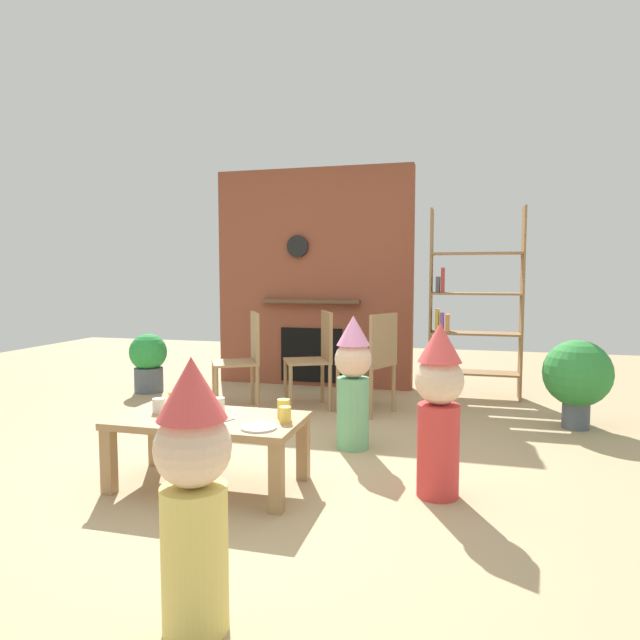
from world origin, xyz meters
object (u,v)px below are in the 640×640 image
paper_plate_front (259,427)px  potted_plant_tall (577,376)px  paper_cup_near_right (219,407)px  birthday_cake_slice (192,400)px  coffee_table (209,428)px  paper_cup_center (285,415)px  paper_cup_far_left (159,406)px  child_in_pink (439,405)px  dining_chair_right (375,357)px  bookshelf (468,312)px  paper_cup_near_left (175,398)px  child_with_cone_hat (194,488)px  child_by_the_chairs (353,379)px  dining_chair_middle (317,353)px  potted_plant_short (148,360)px  dining_chair_left (245,355)px  paper_cup_far_right (284,408)px  paper_plate_rear (185,422)px

paper_plate_front → potted_plant_tall: bearing=45.9°
paper_cup_near_right → birthday_cake_slice: paper_cup_near_right is taller
coffee_table → birthday_cake_slice: bearing=135.6°
coffee_table → paper_cup_center: size_ratio=12.31×
paper_cup_far_left → child_in_pink: size_ratio=0.09×
child_in_pink → paper_cup_far_left: bearing=-2.4°
paper_cup_near_right → dining_chair_right: dining_chair_right is taller
bookshelf → potted_plant_tall: (0.85, -0.98, -0.44)m
paper_cup_near_left → child_with_cone_hat: (0.88, -1.42, 0.05)m
child_by_the_chairs → dining_chair_middle: bearing=-116.4°
paper_cup_near_left → child_in_pink: child_in_pink is taller
child_in_pink → potted_plant_short: child_in_pink is taller
potted_plant_short → paper_cup_far_left: bearing=-56.6°
dining_chair_left → paper_cup_far_right: bearing=90.4°
paper_cup_far_left → dining_chair_left: size_ratio=0.10×
paper_cup_near_right → potted_plant_tall: 2.91m
birthday_cake_slice → potted_plant_tall: 3.03m
paper_cup_far_right → birthday_cake_slice: (-0.64, 0.11, -0.01)m
paper_cup_near_left → dining_chair_right: 1.99m
paper_plate_front → potted_plant_tall: size_ratio=0.27×
paper_plate_front → dining_chair_middle: (-0.26, 2.16, 0.09)m
paper_cup_near_left → child_in_pink: size_ratio=0.09×
child_with_cone_hat → dining_chair_middle: (-0.43, 3.23, 0.00)m
paper_cup_center → child_with_cone_hat: (0.07, -1.22, 0.05)m
paper_cup_near_right → paper_plate_rear: size_ratio=0.53×
child_by_the_chairs → dining_chair_middle: (-0.56, 1.11, 0.01)m
child_by_the_chairs → dining_chair_middle: child_by_the_chairs is taller
birthday_cake_slice → paper_cup_far_left: bearing=-122.0°
potted_plant_tall → potted_plant_short: (-4.11, 0.35, -0.09)m
paper_plate_rear → child_with_cone_hat: (0.61, -1.07, 0.09)m
paper_plate_rear → child_with_cone_hat: child_with_cone_hat is taller
coffee_table → potted_plant_tall: 2.98m
paper_cup_near_left → child_with_cone_hat: bearing=-58.3°
birthday_cake_slice → child_with_cone_hat: 1.62m
paper_cup_far_right → dining_chair_left: bearing=119.2°
paper_cup_far_right → dining_chair_left: size_ratio=0.12×
dining_chair_right → paper_cup_far_left: bearing=87.2°
paper_plate_front → potted_plant_short: bearing=132.3°
coffee_table → paper_cup_near_right: bearing=46.8°
paper_plate_front → coffee_table: bearing=158.2°
paper_plate_front → dining_chair_middle: dining_chair_middle is taller
paper_cup_center → paper_plate_front: 0.19m
paper_plate_front → dining_chair_right: (0.30, 2.07, 0.09)m
paper_cup_far_left → dining_chair_right: (1.01, 1.90, 0.06)m
coffee_table → paper_cup_far_right: bearing=13.7°
coffee_table → bookshelf: bearing=62.7°
coffee_table → paper_cup_far_left: (-0.34, 0.02, 0.11)m
child_with_cone_hat → dining_chair_right: bearing=-26.4°
coffee_table → paper_plate_rear: bearing=-115.9°
coffee_table → paper_cup_far_right: paper_cup_far_right is taller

